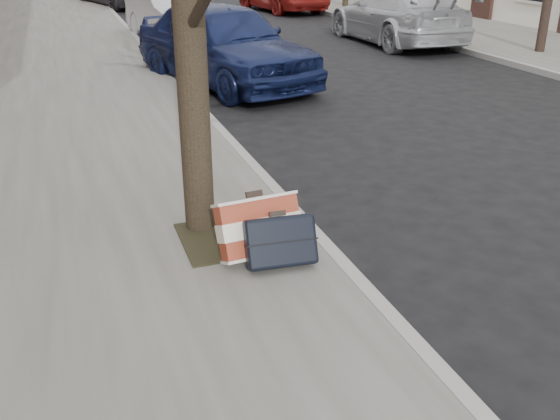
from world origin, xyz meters
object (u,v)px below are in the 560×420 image
object	(u,v)px
car_near_front	(224,43)
car_near_mid	(173,15)
suitcase_navy	(280,241)
suitcase_red	(259,227)

from	to	relation	value
car_near_front	car_near_mid	world-z (taller)	car_near_front
suitcase_navy	car_near_front	distance (m)	7.29
suitcase_red	suitcase_navy	size ratio (longest dim) A/B	1.18
suitcase_red	car_near_mid	distance (m)	12.30
suitcase_red	car_near_front	distance (m)	7.10
suitcase_red	suitcase_navy	world-z (taller)	suitcase_red
car_near_mid	car_near_front	bearing A→B (deg)	-97.62
suitcase_red	suitcase_navy	distance (m)	0.24
car_near_front	car_near_mid	xyz separation A→B (m)	(0.02, 5.27, -0.05)
car_near_front	car_near_mid	size ratio (longest dim) A/B	1.04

